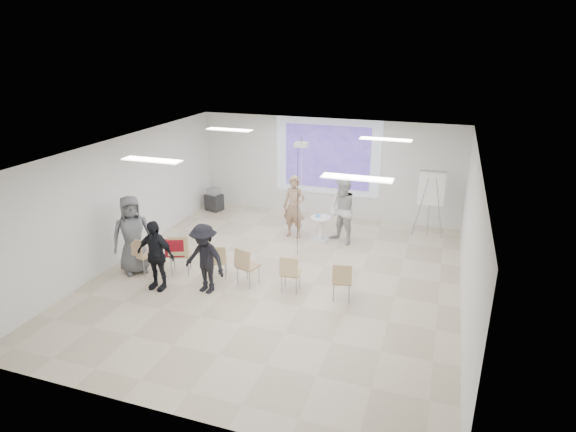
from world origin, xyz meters
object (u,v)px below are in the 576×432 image
(pedestal_table, at_px, (320,227))
(player_left, at_px, (294,203))
(av_cart, at_px, (214,200))
(chair_far_left, at_px, (141,253))
(chair_left_mid, at_px, (179,251))
(audience_outer, at_px, (132,230))
(audience_mid, at_px, (204,254))
(chair_center, at_px, (246,264))
(chair_left_inner, at_px, (218,259))
(laptop, at_px, (219,259))
(chair_right_far, at_px, (342,279))
(chair_right_inner, at_px, (290,271))
(flipchart_easel, at_px, (432,188))
(player_right, at_px, (343,208))
(audience_left, at_px, (155,250))

(pedestal_table, relative_size, player_left, 0.36)
(pedestal_table, bearing_deg, av_cart, 161.12)
(chair_far_left, relative_size, av_cart, 1.22)
(chair_left_mid, height_order, audience_outer, audience_outer)
(audience_mid, bearing_deg, chair_center, 48.63)
(chair_left_inner, bearing_deg, audience_mid, -110.47)
(chair_center, distance_m, laptop, 0.79)
(chair_left_mid, bearing_deg, audience_outer, 168.59)
(pedestal_table, distance_m, chair_right_far, 3.20)
(chair_far_left, xyz_separation_m, laptop, (1.77, 0.45, -0.10))
(chair_far_left, height_order, chair_right_far, chair_far_left)
(av_cart, bearing_deg, chair_far_left, -68.51)
(audience_mid, bearing_deg, av_cart, 127.34)
(pedestal_table, bearing_deg, chair_right_inner, -87.78)
(audience_outer, distance_m, av_cart, 4.55)
(chair_left_inner, distance_m, av_cart, 4.75)
(chair_right_far, bearing_deg, flipchart_easel, 58.70)
(chair_right_far, bearing_deg, audience_outer, 170.96)
(chair_left_inner, relative_size, laptop, 2.73)
(player_right, relative_size, laptop, 6.69)
(chair_right_far, bearing_deg, player_right, 90.55)
(chair_left_inner, relative_size, chair_center, 0.91)
(player_right, height_order, audience_outer, audience_outer)
(chair_left_mid, bearing_deg, pedestal_table, 27.06)
(chair_far_left, bearing_deg, player_left, 65.03)
(chair_right_inner, bearing_deg, audience_mid, -167.89)
(player_right, height_order, audience_left, player_right)
(player_left, bearing_deg, flipchart_easel, 25.16)
(player_right, bearing_deg, audience_left, -102.47)
(chair_center, height_order, av_cart, chair_center)
(chair_right_inner, distance_m, audience_left, 2.93)
(player_left, bearing_deg, chair_right_far, -49.62)
(audience_mid, xyz_separation_m, flipchart_easel, (4.35, 4.73, 0.52))
(player_left, relative_size, flipchart_easel, 1.04)
(pedestal_table, xyz_separation_m, chair_center, (-0.90, -2.98, 0.14))
(player_left, height_order, chair_left_mid, player_left)
(chair_right_far, height_order, flipchart_easel, flipchart_easel)
(player_left, xyz_separation_m, flipchart_easel, (3.50, 1.18, 0.41))
(player_right, bearing_deg, flipchart_easel, 57.48)
(audience_mid, bearing_deg, audience_outer, -176.99)
(chair_far_left, bearing_deg, chair_right_far, 17.63)
(player_right, bearing_deg, chair_right_inner, -70.25)
(audience_mid, height_order, audience_outer, audience_outer)
(flipchart_easel, relative_size, av_cart, 2.55)
(pedestal_table, relative_size, flipchart_easel, 0.37)
(player_left, height_order, player_right, player_right)
(chair_left_mid, xyz_separation_m, chair_center, (1.66, -0.01, -0.06))
(chair_left_inner, bearing_deg, chair_right_far, -23.26)
(chair_right_inner, xyz_separation_m, av_cart, (-3.98, 4.28, -0.16))
(chair_left_inner, bearing_deg, chair_far_left, 169.69)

